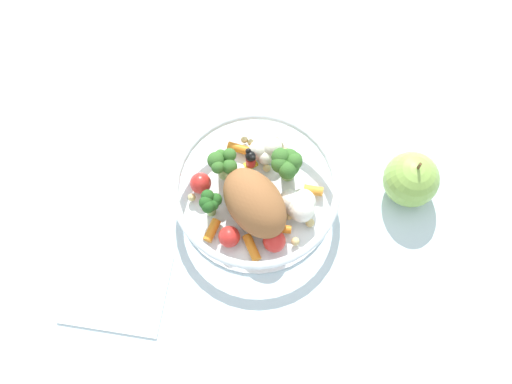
# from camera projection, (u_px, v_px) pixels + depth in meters

# --- Properties ---
(ground_plane) EXTENTS (2.40, 2.40, 0.00)m
(ground_plane) POSITION_uv_depth(u_px,v_px,m) (257.00, 209.00, 0.78)
(ground_plane) COLOR silver
(food_container) EXTENTS (0.21, 0.21, 0.07)m
(food_container) POSITION_uv_depth(u_px,v_px,m) (260.00, 193.00, 0.76)
(food_container) COLOR white
(food_container) RESTS_ON ground_plane
(loose_apple) EXTENTS (0.07, 0.07, 0.08)m
(loose_apple) POSITION_uv_depth(u_px,v_px,m) (411.00, 179.00, 0.76)
(loose_apple) COLOR #8CB74C
(loose_apple) RESTS_ON ground_plane
(folded_napkin) EXTENTS (0.12, 0.14, 0.01)m
(folded_napkin) POSITION_uv_depth(u_px,v_px,m) (116.00, 288.00, 0.74)
(folded_napkin) COLOR white
(folded_napkin) RESTS_ON ground_plane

